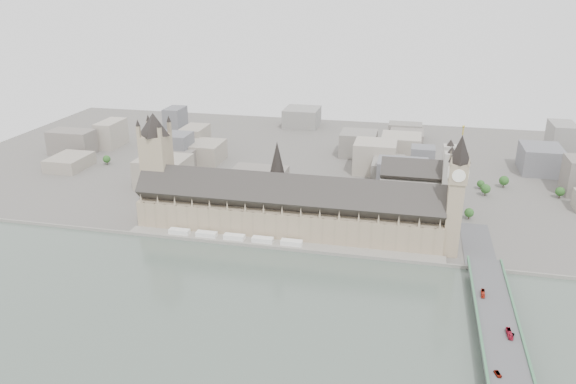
% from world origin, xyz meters
% --- Properties ---
extents(ground, '(900.00, 900.00, 0.00)m').
position_xyz_m(ground, '(0.00, 0.00, 0.00)').
color(ground, '#595651').
rests_on(ground, ground).
extents(river_thames, '(600.00, 600.00, 0.00)m').
position_xyz_m(river_thames, '(0.00, -165.00, 0.00)').
color(river_thames, '#4D5B52').
rests_on(river_thames, ground).
extents(embankment_wall, '(600.00, 1.50, 3.00)m').
position_xyz_m(embankment_wall, '(0.00, -15.00, 1.50)').
color(embankment_wall, gray).
rests_on(embankment_wall, ground).
extents(river_terrace, '(270.00, 15.00, 2.00)m').
position_xyz_m(river_terrace, '(0.00, -7.50, 1.00)').
color(river_terrace, gray).
rests_on(river_terrace, ground).
extents(terrace_tents, '(118.00, 7.00, 4.00)m').
position_xyz_m(terrace_tents, '(-40.00, -7.00, 4.00)').
color(terrace_tents, white).
rests_on(terrace_tents, river_terrace).
extents(palace_of_westminster, '(265.00, 40.73, 55.44)m').
position_xyz_m(palace_of_westminster, '(0.00, 19.70, 22.71)').
color(palace_of_westminster, gray).
rests_on(palace_of_westminster, ground).
extents(elizabeth_tower, '(17.00, 17.00, 107.50)m').
position_xyz_m(elizabeth_tower, '(138.00, 8.00, 58.09)').
color(elizabeth_tower, gray).
rests_on(elizabeth_tower, ground).
extents(victoria_tower, '(30.00, 30.00, 100.00)m').
position_xyz_m(victoria_tower, '(-122.00, 26.00, 55.20)').
color(victoria_tower, gray).
rests_on(victoria_tower, ground).
extents(central_tower, '(13.00, 13.00, 48.00)m').
position_xyz_m(central_tower, '(-10.00, 26.00, 57.92)').
color(central_tower, gray).
rests_on(central_tower, ground).
extents(westminster_bridge, '(25.00, 325.00, 10.25)m').
position_xyz_m(westminster_bridge, '(162.00, -87.50, 5.12)').
color(westminster_bridge, '#474749').
rests_on(westminster_bridge, ground).
extents(bridge_parapets, '(25.00, 235.00, 1.15)m').
position_xyz_m(bridge_parapets, '(162.00, -132.00, 10.82)').
color(bridge_parapets, '#407450').
rests_on(bridge_parapets, westminster_bridge).
extents(westminster_abbey, '(68.00, 36.00, 64.00)m').
position_xyz_m(westminster_abbey, '(110.92, 95.00, 25.08)').
color(westminster_abbey, '#AAA699').
rests_on(westminster_abbey, ground).
extents(city_skyline_inland, '(720.00, 360.00, 38.00)m').
position_xyz_m(city_skyline_inland, '(0.00, 245.00, 19.00)').
color(city_skyline_inland, gray).
rests_on(city_skyline_inland, ground).
extents(park_trees, '(110.00, 30.00, 15.00)m').
position_xyz_m(park_trees, '(-10.00, 60.00, 7.50)').
color(park_trees, '#1B4C1C').
rests_on(park_trees, ground).
extents(red_bus_north, '(2.97, 9.87, 2.71)m').
position_xyz_m(red_bus_north, '(155.73, -70.03, 11.61)').
color(red_bus_north, '#A62313').
rests_on(red_bus_north, westminster_bridge).
extents(red_bus_south, '(3.12, 10.76, 2.96)m').
position_xyz_m(red_bus_south, '(166.63, -114.71, 11.73)').
color(red_bus_south, '#B1162D').
rests_on(red_bus_south, westminster_bridge).
extents(car_silver, '(3.21, 4.94, 1.54)m').
position_xyz_m(car_silver, '(168.24, -115.21, 11.02)').
color(car_silver, gray).
rests_on(car_silver, westminster_bridge).
extents(car_grey, '(4.35, 6.35, 1.61)m').
position_xyz_m(car_grey, '(155.73, -153.75, 11.06)').
color(car_grey, gray).
rests_on(car_grey, westminster_bridge).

